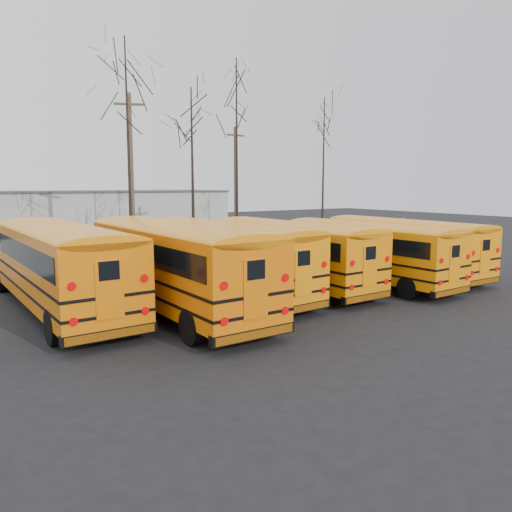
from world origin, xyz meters
TOP-DOWN VIEW (x-y plane):
  - ground at (0.00, 0.00)m, footprint 120.00×120.00m
  - fence at (0.00, 12.00)m, footprint 40.00×0.04m
  - distant_building at (2.00, 32.00)m, footprint 22.00×8.00m
  - bus_a at (-8.11, 3.93)m, footprint 3.09×11.93m
  - bus_b at (-4.70, 1.75)m, footprint 3.00×12.05m
  - bus_c at (-1.82, 3.14)m, footprint 3.26×11.42m
  - bus_d at (1.53, 2.99)m, footprint 2.80×11.02m
  - bus_e at (5.03, 1.72)m, footprint 2.85×10.67m
  - bus_f at (8.22, 2.26)m, footprint 2.57×10.62m
  - utility_pole_left at (-0.98, 16.18)m, footprint 1.77×0.73m
  - utility_pole_right at (6.57, 15.84)m, footprint 1.54×0.38m
  - tree_3 at (-1.90, 13.90)m, footprint 0.26×0.26m
  - tree_4 at (2.82, 15.15)m, footprint 0.26×0.26m
  - tree_5 at (5.27, 13.56)m, footprint 0.26×0.26m
  - tree_6 at (13.81, 14.78)m, footprint 0.26×0.26m

SIDE VIEW (x-z plane):
  - ground at x=0.00m, z-range 0.00..0.00m
  - fence at x=0.00m, z-range 0.00..2.00m
  - bus_f at x=8.22m, z-range 0.25..3.21m
  - bus_e at x=5.03m, z-range 0.25..3.22m
  - bus_d at x=1.53m, z-range 0.26..3.33m
  - bus_c at x=-1.82m, z-range 0.27..3.43m
  - bus_a at x=-8.11m, z-range 0.28..3.60m
  - bus_b at x=-4.70m, z-range 0.29..3.64m
  - distant_building at x=2.00m, z-range 0.00..4.00m
  - utility_pole_right at x=6.57m, z-range 0.12..8.80m
  - utility_pole_left at x=-0.98m, z-range 0.14..10.44m
  - tree_4 at x=2.82m, z-range 0.00..10.88m
  - tree_6 at x=13.81m, z-range 0.00..11.19m
  - tree_5 at x=5.27m, z-range 0.00..12.70m
  - tree_3 at x=-1.90m, z-range 0.00..12.98m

